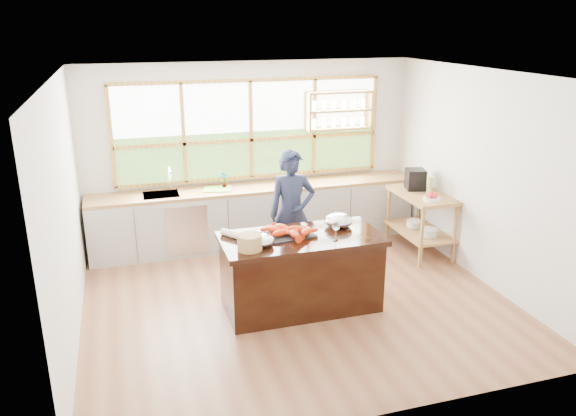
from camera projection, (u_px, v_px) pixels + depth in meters
name	position (u px, v px, depth m)	size (l,w,h in m)	color
ground_plane	(296.00, 299.00, 6.89)	(5.00, 5.00, 0.00)	#8B5D3C
room_shell	(285.00, 150.00, 6.81)	(5.02, 4.52, 2.71)	beige
back_counter	(256.00, 215.00, 8.50)	(4.90, 0.63, 0.90)	#AEA9A3
right_shelf_unit	(421.00, 213.00, 8.11)	(0.62, 1.10, 0.90)	#AC7E40
island	(301.00, 272.00, 6.56)	(1.85, 0.90, 0.90)	black
cook	(292.00, 213.00, 7.35)	(0.62, 0.41, 1.70)	#1A2038
potted_plant	(224.00, 180.00, 8.25)	(0.13, 0.09, 0.25)	slate
cutting_board	(218.00, 189.00, 8.20)	(0.40, 0.30, 0.01)	#66B33B
espresso_machine	(415.00, 179.00, 8.18)	(0.26, 0.28, 0.30)	black
wine_bottle	(430.00, 186.00, 7.90)	(0.07, 0.07, 0.27)	#92A74D
fruit_bowl	(432.00, 198.00, 7.69)	(0.24, 0.24, 0.11)	silver
slate_board	(289.00, 235.00, 6.45)	(0.55, 0.40, 0.02)	black
lobster_pile	(289.00, 231.00, 6.42)	(0.55, 0.48, 0.08)	#E85912
mixing_bowl_left	(261.00, 240.00, 6.15)	(0.28, 0.28, 0.14)	silver
mixing_bowl_right	(339.00, 221.00, 6.72)	(0.34, 0.34, 0.16)	silver
wine_glass	(336.00, 227.00, 6.26)	(0.08, 0.08, 0.22)	white
wicker_basket	(250.00, 242.00, 6.02)	(0.27, 0.27, 0.17)	tan
parchment_roll	(232.00, 234.00, 6.38)	(0.08, 0.08, 0.30)	white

